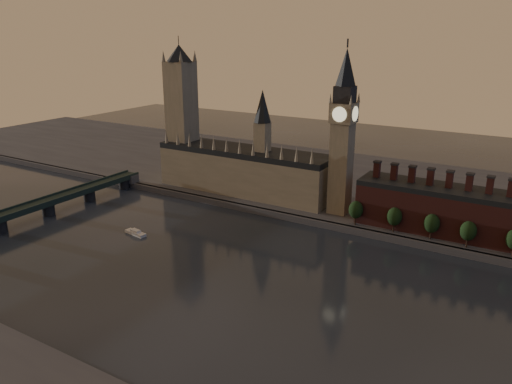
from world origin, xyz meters
TOP-DOWN VIEW (x-y plane):
  - ground at (0.00, 0.00)m, footprint 900.00×900.00m
  - north_bank at (0.00, 178.04)m, footprint 900.00×182.00m
  - palace_of_westminster at (-64.41, 114.91)m, footprint 130.00×30.30m
  - victoria_tower at (-120.00, 115.00)m, footprint 24.00×24.00m
  - big_ben at (10.00, 110.00)m, footprint 15.00×15.00m
  - chimney_block at (80.00, 110.00)m, footprint 110.00×25.00m
  - embankment_tree_0 at (26.75, 94.66)m, footprint 8.60×8.60m
  - embankment_tree_1 at (49.82, 95.11)m, footprint 8.60×8.60m
  - embankment_tree_2 at (70.71, 95.21)m, footprint 8.60×8.60m
  - embankment_tree_3 at (89.93, 94.03)m, footprint 8.60×8.60m
  - westminster_bridge at (-155.00, -2.70)m, footprint 14.00×200.00m
  - river_boat at (-82.85, 22.08)m, footprint 15.55×6.44m

SIDE VIEW (x-z plane):
  - ground at x=0.00m, z-range 0.00..0.00m
  - river_boat at x=-82.85m, z-range -0.35..2.66m
  - north_bank at x=0.00m, z-range 0.00..4.00m
  - westminster_bridge at x=-155.00m, z-range 1.66..13.21m
  - embankment_tree_0 at x=26.75m, z-range 6.03..20.91m
  - embankment_tree_1 at x=49.82m, z-range 6.03..20.91m
  - embankment_tree_2 at x=70.71m, z-range 6.03..20.91m
  - embankment_tree_3 at x=89.93m, z-range 6.03..20.91m
  - chimney_block at x=80.00m, z-range -0.68..36.32m
  - palace_of_westminster at x=-64.41m, z-range -15.37..58.63m
  - big_ben at x=10.00m, z-range 3.33..110.33m
  - victoria_tower at x=-120.00m, z-range 5.09..113.09m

